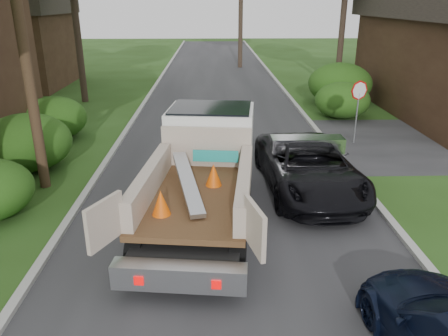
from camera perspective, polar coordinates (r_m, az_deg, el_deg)
ground at (r=9.07m, az=1.32°, el=-14.65°), size 120.00×120.00×0.00m
road at (r=18.15m, az=-0.26°, el=4.11°), size 8.00×90.00×0.02m
curb_left at (r=18.50m, az=-13.09°, el=4.07°), size 0.20×90.00×0.12m
curb_right at (r=18.68m, az=12.45°, el=4.28°), size 0.20×90.00×0.12m
stop_sign at (r=17.65m, az=17.15°, el=8.64°), size 0.71×0.32×2.48m
utility_pole at (r=13.34m, az=-25.38°, el=18.65°), size 2.42×1.25×10.00m
house_left_far at (r=32.22m, az=-26.56°, el=14.96°), size 7.56×7.56×6.00m
hedge_left_b at (r=15.75m, az=-24.33°, el=3.08°), size 2.86×2.86×1.87m
hedge_left_c at (r=19.02m, az=-21.33°, el=6.10°), size 2.60×2.60×1.70m
hedge_right_a at (r=21.74m, az=15.18°, el=8.54°), size 2.60×2.60×1.70m
hedge_right_b at (r=24.71m, az=14.90°, el=10.61°), size 3.38×3.38×2.21m
flatbed_truck at (r=11.51m, az=-2.38°, el=1.06°), size 3.46×6.87×2.51m
black_pickup at (r=13.00m, az=10.96°, el=0.21°), size 2.79×5.53×1.50m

